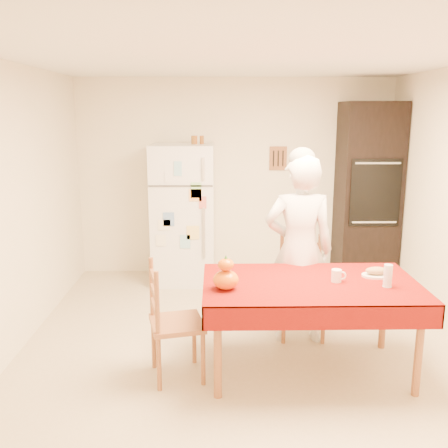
{
  "coord_description": "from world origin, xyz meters",
  "views": [
    {
      "loc": [
        -0.25,
        -4.14,
        2.07
      ],
      "look_at": [
        -0.18,
        0.2,
        1.1
      ],
      "focal_mm": 40.0,
      "sensor_mm": 36.0,
      "label": 1
    }
  ],
  "objects_px": {
    "refrigerator": "(183,214)",
    "dining_table": "(310,290)",
    "oven_cabinet": "(367,193)",
    "seated_woman": "(299,250)",
    "chair_far": "(301,282)",
    "pumpkin_lower": "(226,280)",
    "chair_left": "(169,318)",
    "bread_plate": "(376,275)",
    "coffee_mug": "(336,276)",
    "wine_glass": "(388,276)"
  },
  "relations": [
    {
      "from": "refrigerator",
      "to": "dining_table",
      "type": "relative_size",
      "value": 1.0
    },
    {
      "from": "oven_cabinet",
      "to": "seated_woman",
      "type": "bearing_deg",
      "value": -122.83
    },
    {
      "from": "chair_far",
      "to": "seated_woman",
      "type": "height_order",
      "value": "seated_woman"
    },
    {
      "from": "oven_cabinet",
      "to": "pumpkin_lower",
      "type": "distance_m",
      "value": 3.08
    },
    {
      "from": "chair_left",
      "to": "seated_woman",
      "type": "height_order",
      "value": "seated_woman"
    },
    {
      "from": "bread_plate",
      "to": "dining_table",
      "type": "bearing_deg",
      "value": -167.53
    },
    {
      "from": "coffee_mug",
      "to": "refrigerator",
      "type": "bearing_deg",
      "value": 120.64
    },
    {
      "from": "refrigerator",
      "to": "chair_left",
      "type": "xyz_separation_m",
      "value": [
        0.03,
        -2.38,
        -0.34
      ]
    },
    {
      "from": "seated_woman",
      "to": "chair_left",
      "type": "bearing_deg",
      "value": 31.74
    },
    {
      "from": "bread_plate",
      "to": "coffee_mug",
      "type": "bearing_deg",
      "value": -161.3
    },
    {
      "from": "dining_table",
      "to": "seated_woman",
      "type": "height_order",
      "value": "seated_woman"
    },
    {
      "from": "oven_cabinet",
      "to": "pumpkin_lower",
      "type": "height_order",
      "value": "oven_cabinet"
    },
    {
      "from": "dining_table",
      "to": "wine_glass",
      "type": "distance_m",
      "value": 0.6
    },
    {
      "from": "chair_far",
      "to": "wine_glass",
      "type": "relative_size",
      "value": 5.4
    },
    {
      "from": "pumpkin_lower",
      "to": "bread_plate",
      "type": "relative_size",
      "value": 0.82
    },
    {
      "from": "seated_woman",
      "to": "pumpkin_lower",
      "type": "xyz_separation_m",
      "value": [
        -0.68,
        -0.73,
        -0.03
      ]
    },
    {
      "from": "chair_left",
      "to": "coffee_mug",
      "type": "bearing_deg",
      "value": -99.24
    },
    {
      "from": "bread_plate",
      "to": "seated_woman",
      "type": "bearing_deg",
      "value": 140.86
    },
    {
      "from": "chair_left",
      "to": "wine_glass",
      "type": "xyz_separation_m",
      "value": [
        1.69,
        -0.03,
        0.34
      ]
    },
    {
      "from": "refrigerator",
      "to": "wine_glass",
      "type": "xyz_separation_m",
      "value": [
        1.72,
        -2.41,
        -0.0
      ]
    },
    {
      "from": "chair_left",
      "to": "bread_plate",
      "type": "height_order",
      "value": "chair_left"
    },
    {
      "from": "coffee_mug",
      "to": "bread_plate",
      "type": "xyz_separation_m",
      "value": [
        0.36,
        0.12,
        -0.04
      ]
    },
    {
      "from": "chair_left",
      "to": "wine_glass",
      "type": "distance_m",
      "value": 1.72
    },
    {
      "from": "pumpkin_lower",
      "to": "oven_cabinet",
      "type": "bearing_deg",
      "value": 53.95
    },
    {
      "from": "coffee_mug",
      "to": "chair_left",
      "type": "bearing_deg",
      "value": -176.0
    },
    {
      "from": "seated_woman",
      "to": "bread_plate",
      "type": "height_order",
      "value": "seated_woman"
    },
    {
      "from": "oven_cabinet",
      "to": "chair_left",
      "type": "distance_m",
      "value": 3.36
    },
    {
      "from": "oven_cabinet",
      "to": "chair_far",
      "type": "height_order",
      "value": "oven_cabinet"
    },
    {
      "from": "chair_far",
      "to": "seated_woman",
      "type": "xyz_separation_m",
      "value": [
        -0.05,
        -0.14,
        0.35
      ]
    },
    {
      "from": "wine_glass",
      "to": "coffee_mug",
      "type": "bearing_deg",
      "value": 161.44
    },
    {
      "from": "chair_far",
      "to": "bread_plate",
      "type": "distance_m",
      "value": 0.82
    },
    {
      "from": "dining_table",
      "to": "seated_woman",
      "type": "bearing_deg",
      "value": 90.0
    },
    {
      "from": "coffee_mug",
      "to": "pumpkin_lower",
      "type": "relative_size",
      "value": 0.51
    },
    {
      "from": "seated_woman",
      "to": "coffee_mug",
      "type": "relative_size",
      "value": 17.23
    },
    {
      "from": "dining_table",
      "to": "chair_left",
      "type": "distance_m",
      "value": 1.14
    },
    {
      "from": "oven_cabinet",
      "to": "wine_glass",
      "type": "xyz_separation_m",
      "value": [
        -0.56,
        -2.45,
        -0.25
      ]
    },
    {
      "from": "dining_table",
      "to": "coffee_mug",
      "type": "height_order",
      "value": "coffee_mug"
    },
    {
      "from": "oven_cabinet",
      "to": "dining_table",
      "type": "distance_m",
      "value": 2.62
    },
    {
      "from": "dining_table",
      "to": "chair_far",
      "type": "bearing_deg",
      "value": 85.64
    },
    {
      "from": "chair_left",
      "to": "seated_woman",
      "type": "xyz_separation_m",
      "value": [
        1.12,
        0.67,
        0.35
      ]
    },
    {
      "from": "chair_far",
      "to": "pumpkin_lower",
      "type": "bearing_deg",
      "value": -128.16
    },
    {
      "from": "chair_left",
      "to": "wine_glass",
      "type": "bearing_deg",
      "value": -104.25
    },
    {
      "from": "dining_table",
      "to": "pumpkin_lower",
      "type": "height_order",
      "value": "pumpkin_lower"
    },
    {
      "from": "oven_cabinet",
      "to": "chair_far",
      "type": "distance_m",
      "value": 2.03
    },
    {
      "from": "chair_left",
      "to": "coffee_mug",
      "type": "distance_m",
      "value": 1.36
    },
    {
      "from": "oven_cabinet",
      "to": "chair_far",
      "type": "xyz_separation_m",
      "value": [
        -1.08,
        -1.61,
        -0.59
      ]
    },
    {
      "from": "dining_table",
      "to": "wine_glass",
      "type": "height_order",
      "value": "wine_glass"
    },
    {
      "from": "seated_woman",
      "to": "wine_glass",
      "type": "distance_m",
      "value": 0.9
    },
    {
      "from": "dining_table",
      "to": "coffee_mug",
      "type": "distance_m",
      "value": 0.24
    },
    {
      "from": "refrigerator",
      "to": "seated_woman",
      "type": "distance_m",
      "value": 2.06
    }
  ]
}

